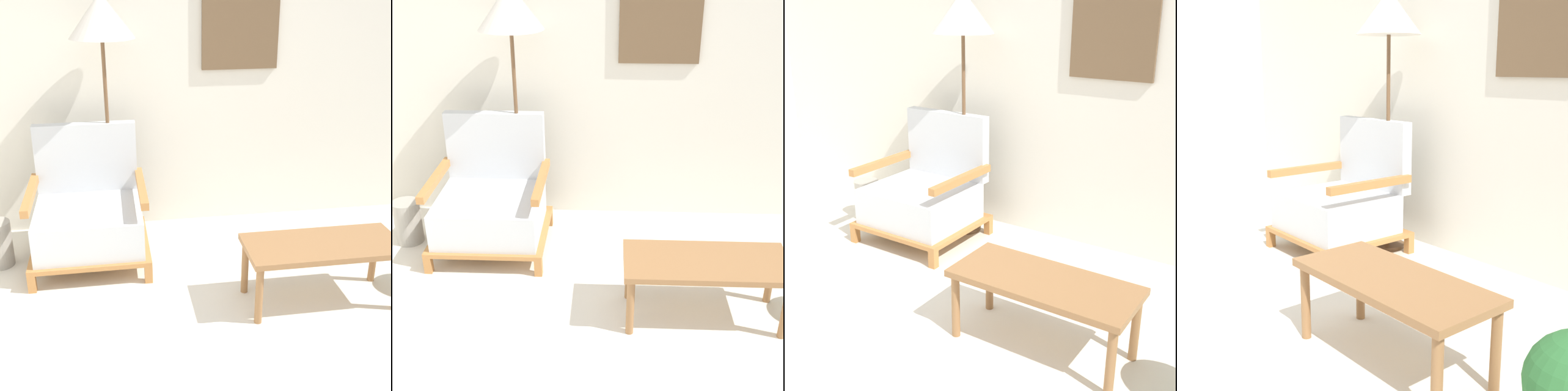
% 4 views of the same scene
% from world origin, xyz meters
% --- Properties ---
extents(wall_back, '(8.00, 0.09, 2.70)m').
position_xyz_m(wall_back, '(0.00, 2.43, 1.35)').
color(wall_back, silver).
rests_on(wall_back, ground_plane).
extents(armchair, '(0.78, 0.72, 0.89)m').
position_xyz_m(armchair, '(-0.62, 1.87, 0.33)').
color(armchair, '#B2753D').
rests_on(armchair, ground_plane).
extents(floor_lamp, '(0.43, 0.43, 1.74)m').
position_xyz_m(floor_lamp, '(-0.45, 2.13, 1.54)').
color(floor_lamp, brown).
rests_on(floor_lamp, ground_plane).
extents(coffee_table, '(0.92, 0.40, 0.39)m').
position_xyz_m(coffee_table, '(0.75, 1.12, 0.34)').
color(coffee_table, olive).
rests_on(coffee_table, ground_plane).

